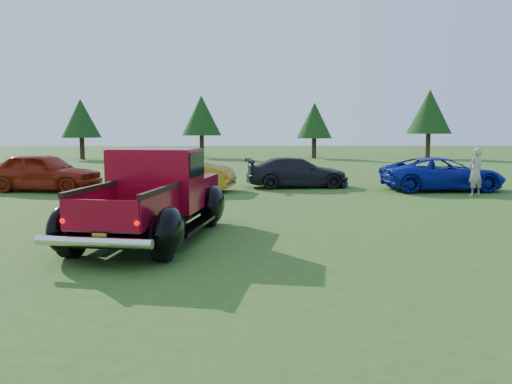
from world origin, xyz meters
name	(u,v)px	position (x,y,z in m)	size (l,w,h in m)	color
ground	(235,245)	(0.00, 0.00, 0.00)	(120.00, 120.00, 0.00)	#335317
tree_west	(81,118)	(-12.00, 29.00, 3.11)	(2.94, 2.94, 4.60)	#332114
tree_mid_left	(201,116)	(-3.00, 31.00, 3.38)	(3.20, 3.20, 5.00)	#332114
tree_mid_right	(314,121)	(6.00, 30.00, 2.97)	(2.82, 2.82, 4.40)	#332114
tree_east	(429,112)	(15.00, 29.50, 3.66)	(3.46, 3.46, 5.40)	#332114
pickup_truck	(157,195)	(-1.68, 0.97, 0.89)	(3.15, 5.32, 1.88)	black
show_car_red	(44,172)	(-7.18, 8.98, 0.71)	(1.68, 4.19, 1.43)	maroon
show_car_yellow	(174,171)	(-2.34, 8.90, 0.73)	(1.55, 4.44, 1.46)	#AB7116
show_car_grey	(297,172)	(2.37, 9.95, 0.59)	(1.65, 4.07, 1.18)	black
show_car_blue	(442,174)	(7.70, 8.72, 0.62)	(2.06, 4.47, 1.24)	navy
spectator	(475,172)	(8.20, 7.14, 0.83)	(0.61, 0.40, 1.67)	#A89E91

